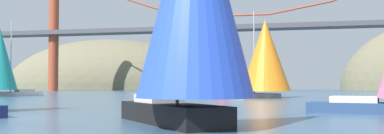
{
  "coord_description": "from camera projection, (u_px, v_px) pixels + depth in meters",
  "views": [
    {
      "loc": [
        12.99,
        -18.99,
        1.6
      ],
      "look_at": [
        0.0,
        38.53,
        4.05
      ],
      "focal_mm": 41.13,
      "sensor_mm": 36.0,
      "label": 1
    }
  ],
  "objects": [
    {
      "name": "ground_plane",
      "position": [
        17.0,
        118.0,
        21.3
      ],
      "size": [
        360.0,
        360.0,
        0.0
      ],
      "primitive_type": "plane",
      "color": "#385670"
    },
    {
      "name": "headland_left",
      "position": [
        106.0,
        89.0,
        164.98
      ],
      "size": [
        80.49,
        44.0,
        37.6
      ],
      "primitive_type": "ellipsoid",
      "color": "#6B664C",
      "rests_on": "ground_plane"
    },
    {
      "name": "suspension_bridge",
      "position": [
        240.0,
        25.0,
        114.6
      ],
      "size": [
        143.15,
        6.0,
        36.28
      ],
      "color": "#A34228",
      "rests_on": "ground_plane"
    },
    {
      "name": "sailboat_orange_sail",
      "position": [
        265.0,
        57.0,
        56.48
      ],
      "size": [
        10.82,
        9.42,
        11.4
      ],
      "color": "white",
      "rests_on": "ground_plane"
    },
    {
      "name": "sailboat_crimson_sail",
      "position": [
        224.0,
        71.0,
        72.38
      ],
      "size": [
        7.35,
        5.02,
        7.93
      ],
      "color": "black",
      "rests_on": "ground_plane"
    },
    {
      "name": "sailboat_teal_sail",
      "position": [
        0.0,
        60.0,
        63.75
      ],
      "size": [
        7.57,
        9.61,
        11.1
      ],
      "color": "white",
      "rests_on": "ground_plane"
    }
  ]
}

